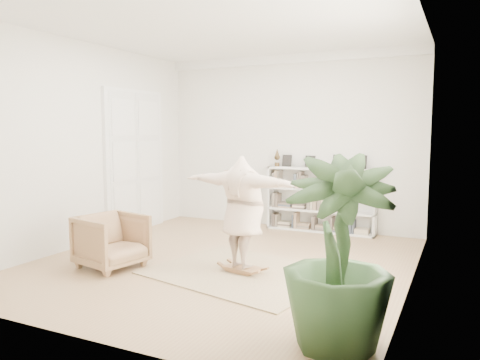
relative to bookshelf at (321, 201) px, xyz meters
The scene contains 9 objects.
floor 2.98m from the bookshelf, 104.79° to the right, with size 6.00×6.00×0.00m, color #9A744F.
room_shell 2.97m from the bookshelf, behind, with size 6.00×6.00×6.00m.
doors 3.84m from the bookshelf, 156.24° to the right, with size 0.09×1.78×2.92m.
bookshelf is the anchor object (origin of this frame).
armchair 4.35m from the bookshelf, 119.32° to the right, with size 0.86×0.88×0.80m, color tan.
rug 3.27m from the bookshelf, 94.13° to the right, with size 2.50×2.00×0.02m, color tan.
rocker_board 3.26m from the bookshelf, 94.13° to the right, with size 0.57×0.41×0.11m.
person 3.22m from the bookshelf, 94.13° to the right, with size 1.97×0.54×1.60m, color beige.
houseplant 5.17m from the bookshelf, 72.44° to the right, with size 1.03×1.03×1.84m, color #2D4B25.
Camera 1 is at (3.32, -6.32, 2.06)m, focal length 35.00 mm.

